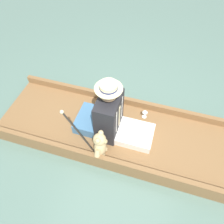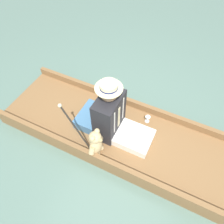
% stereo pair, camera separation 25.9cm
% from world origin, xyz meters
% --- Properties ---
extents(ground_plane, '(16.00, 16.00, 0.00)m').
position_xyz_m(ground_plane, '(0.00, 0.00, 0.00)').
color(ground_plane, slate).
extents(punt_boat, '(1.04, 3.30, 0.25)m').
position_xyz_m(punt_boat, '(0.00, 0.00, 0.08)').
color(punt_boat, brown).
rests_on(punt_boat, ground_plane).
extents(seat_cushion, '(0.45, 0.31, 0.14)m').
position_xyz_m(seat_cushion, '(0.00, -0.44, 0.22)').
color(seat_cushion, teal).
rests_on(seat_cushion, punt_boat).
extents(seated_person, '(0.44, 0.73, 0.86)m').
position_xyz_m(seated_person, '(0.04, -0.08, 0.46)').
color(seated_person, white).
rests_on(seated_person, punt_boat).
extents(teddy_bear, '(0.29, 0.17, 0.41)m').
position_xyz_m(teddy_bear, '(0.39, -0.15, 0.34)').
color(teddy_bear, tan).
rests_on(teddy_bear, punt_boat).
extents(wine_glass, '(0.07, 0.07, 0.10)m').
position_xyz_m(wine_glass, '(-0.32, 0.25, 0.22)').
color(wine_glass, silver).
rests_on(wine_glass, punt_boat).
extents(walking_cane, '(0.04, 0.36, 0.75)m').
position_xyz_m(walking_cane, '(0.42, -0.39, 0.58)').
color(walking_cane, '#2D2823').
rests_on(walking_cane, punt_boat).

